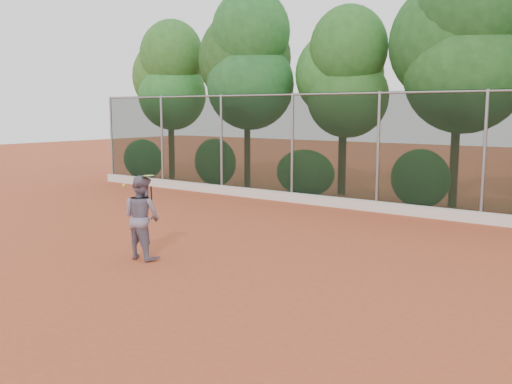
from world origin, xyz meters
The scene contains 7 objects.
ground centered at (0.00, 0.00, 0.00)m, with size 80.00×80.00×0.00m, color #AB4728.
concrete_curb centered at (0.00, 6.82, 0.15)m, with size 24.00×0.20×0.30m, color silver.
tennis_player centered at (-1.41, -0.93, 0.84)m, with size 0.82×0.64×1.68m, color slate.
chainlink_fence centered at (0.00, 7.00, 1.86)m, with size 24.09×0.09×3.50m.
foliage_backdrop centered at (-0.55, 8.98, 4.40)m, with size 23.70×3.63×7.55m.
tennis_racket centered at (-1.16, -0.94, 1.65)m, with size 0.35×0.35×0.51m.
tennis_ball_in_flight centered at (-2.51, -0.43, 1.34)m, with size 0.07×0.07×0.07m.
Camera 1 is at (7.10, -8.54, 2.97)m, focal length 40.00 mm.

